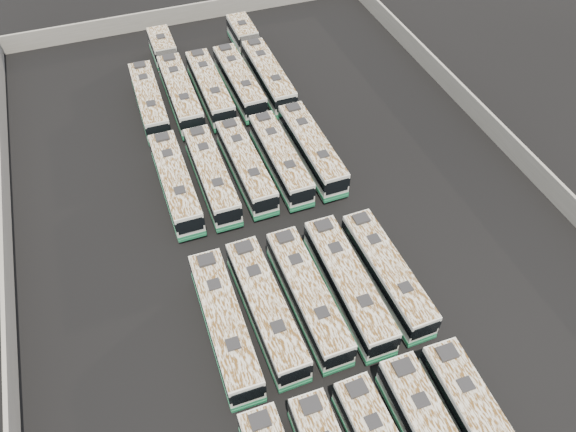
# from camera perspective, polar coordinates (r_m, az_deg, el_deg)

# --- Properties ---
(ground) EXTENTS (140.00, 140.00, 0.00)m
(ground) POSITION_cam_1_polar(r_m,az_deg,el_deg) (47.20, 0.38, -0.77)
(ground) COLOR black
(ground) RESTS_ON ground
(perimeter_wall) EXTENTS (45.20, 73.20, 2.20)m
(perimeter_wall) POSITION_cam_1_polar(r_m,az_deg,el_deg) (46.38, 0.39, 0.14)
(perimeter_wall) COLOR slate
(perimeter_wall) RESTS_ON ground
(bus_front_far_right) EXTENTS (2.60, 11.40, 3.20)m
(bus_front_far_right) POSITION_cam_1_polar(r_m,az_deg,el_deg) (37.88, 19.14, -19.97)
(bus_front_far_right) COLOR silver
(bus_front_far_right) RESTS_ON ground
(bus_midfront_far_left) EXTENTS (2.59, 11.44, 3.21)m
(bus_midfront_far_left) POSITION_cam_1_polar(r_m,az_deg,el_deg) (39.63, -6.44, -10.85)
(bus_midfront_far_left) COLOR silver
(bus_midfront_far_left) RESTS_ON ground
(bus_midfront_left) EXTENTS (2.62, 11.40, 3.20)m
(bus_midfront_left) POSITION_cam_1_polar(r_m,az_deg,el_deg) (40.10, -2.25, -9.38)
(bus_midfront_left) COLOR silver
(bus_midfront_left) RESTS_ON ground
(bus_midfront_center) EXTENTS (2.52, 11.24, 3.16)m
(bus_midfront_center) POSITION_cam_1_polar(r_m,az_deg,el_deg) (40.72, 2.03, -8.11)
(bus_midfront_center) COLOR silver
(bus_midfront_center) RESTS_ON ground
(bus_midfront_right) EXTENTS (2.47, 11.49, 3.24)m
(bus_midfront_right) POSITION_cam_1_polar(r_m,az_deg,el_deg) (41.45, 6.12, -6.94)
(bus_midfront_right) COLOR silver
(bus_midfront_right) RESTS_ON ground
(bus_midfront_far_right) EXTENTS (2.57, 11.01, 3.09)m
(bus_midfront_far_right) POSITION_cam_1_polar(r_m,az_deg,el_deg) (42.56, 10.00, -5.75)
(bus_midfront_far_right) COLOR silver
(bus_midfront_far_right) RESTS_ON ground
(bus_midback_far_left) EXTENTS (2.39, 11.23, 3.16)m
(bus_midback_far_left) POSITION_cam_1_polar(r_m,az_deg,el_deg) (49.26, -11.34, 3.34)
(bus_midback_far_left) COLOR silver
(bus_midback_far_left) RESTS_ON ground
(bus_midback_left) EXTENTS (2.37, 11.08, 3.12)m
(bus_midback_left) POSITION_cam_1_polar(r_m,az_deg,el_deg) (49.46, -7.76, 4.12)
(bus_midback_left) COLOR silver
(bus_midback_left) RESTS_ON ground
(bus_midback_center) EXTENTS (2.50, 11.01, 3.09)m
(bus_midback_center) POSITION_cam_1_polar(r_m,az_deg,el_deg) (50.06, -4.30, 5.09)
(bus_midback_center) COLOR silver
(bus_midback_center) RESTS_ON ground
(bus_midback_right) EXTENTS (2.43, 10.99, 3.09)m
(bus_midback_right) POSITION_cam_1_polar(r_m,az_deg,el_deg) (50.66, -0.79, 5.86)
(bus_midback_right) COLOR silver
(bus_midback_right) RESTS_ON ground
(bus_midback_far_right) EXTENTS (2.53, 11.29, 3.17)m
(bus_midback_far_right) POSITION_cam_1_polar(r_m,az_deg,el_deg) (51.64, 2.42, 6.83)
(bus_midback_far_right) COLOR silver
(bus_midback_far_right) RESTS_ON ground
(bus_back_far_left) EXTENTS (2.56, 11.03, 3.09)m
(bus_back_far_left) POSITION_cam_1_polar(r_m,az_deg,el_deg) (59.12, -13.90, 11.28)
(bus_back_far_left) COLOR silver
(bus_back_far_left) RESTS_ON ground
(bus_back_left) EXTENTS (2.61, 17.81, 3.23)m
(bus_back_left) POSITION_cam_1_polar(r_m,az_deg,el_deg) (61.84, -11.48, 13.58)
(bus_back_left) COLOR silver
(bus_back_left) RESTS_ON ground
(bus_back_center) EXTENTS (2.43, 11.28, 3.17)m
(bus_back_center) POSITION_cam_1_polar(r_m,az_deg,el_deg) (59.70, -7.91, 12.73)
(bus_back_center) COLOR silver
(bus_back_center) RESTS_ON ground
(bus_back_right) EXTENTS (2.56, 11.21, 3.15)m
(bus_back_right) POSITION_cam_1_polar(r_m,az_deg,el_deg) (60.37, -4.97, 13.43)
(bus_back_right) COLOR silver
(bus_back_right) RESTS_ON ground
(bus_back_far_right) EXTENTS (2.44, 17.61, 3.19)m
(bus_back_far_right) POSITION_cam_1_polar(r_m,az_deg,el_deg) (63.42, -2.92, 15.39)
(bus_back_far_right) COLOR silver
(bus_back_far_right) RESTS_ON ground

